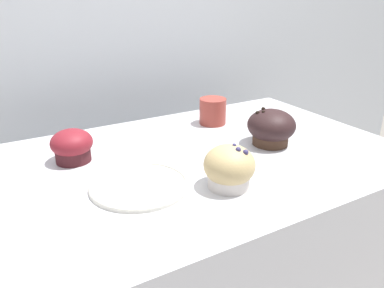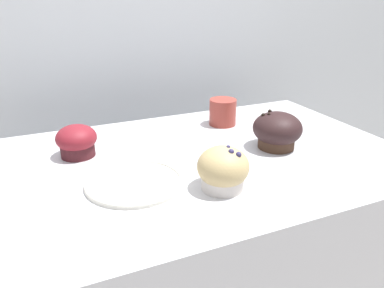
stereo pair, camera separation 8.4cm
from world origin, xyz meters
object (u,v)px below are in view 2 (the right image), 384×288
muffin_front_center (277,131)px  serving_plate (134,182)px  muffin_back_left (223,170)px  muffin_back_right (77,141)px  coffee_cup (223,111)px

muffin_front_center → serving_plate: (-0.38, -0.04, -0.04)m
muffin_front_center → serving_plate: size_ratio=0.61×
muffin_back_left → serving_plate: 0.18m
muffin_front_center → serving_plate: 0.38m
muffin_back_right → coffee_cup: size_ratio=0.91×
muffin_front_center → coffee_cup: (-0.04, 0.21, -0.00)m
muffin_front_center → serving_plate: bearing=-173.5°
coffee_cup → serving_plate: bearing=-143.2°
muffin_back_right → muffin_front_center: bearing=-17.7°
muffin_back_left → muffin_front_center: bearing=30.6°
muffin_back_left → muffin_back_right: (-0.24, 0.28, -0.00)m
muffin_back_right → serving_plate: bearing=-66.2°
muffin_front_center → coffee_cup: bearing=100.7°
muffin_front_center → muffin_back_right: 0.49m
muffin_front_center → muffin_back_right: size_ratio=1.28×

